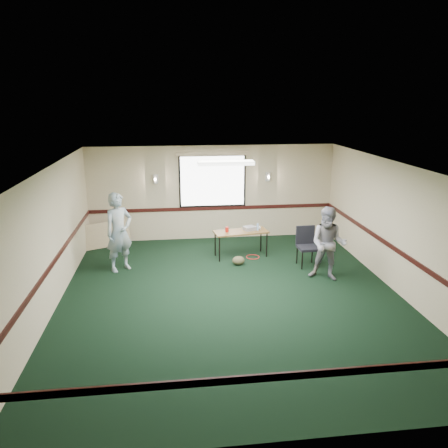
{
  "coord_description": "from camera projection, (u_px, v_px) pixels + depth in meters",
  "views": [
    {
      "loc": [
        -1.17,
        -8.19,
        3.98
      ],
      "look_at": [
        0.0,
        1.3,
        1.2
      ],
      "focal_mm": 35.0,
      "sensor_mm": 36.0,
      "label": 1
    }
  ],
  "objects": [
    {
      "name": "cable_coil",
      "position": [
        253.0,
        257.0,
        11.29
      ],
      "size": [
        0.42,
        0.42,
        0.02
      ],
      "primitive_type": "torus",
      "rotation": [
        0.0,
        0.0,
        -0.27
      ],
      "color": "red",
      "rests_on": "ground"
    },
    {
      "name": "folding_table",
      "position": [
        241.0,
        233.0,
        11.19
      ],
      "size": [
        1.43,
        0.74,
        0.68
      ],
      "rotation": [
        0.0,
        0.0,
        0.15
      ],
      "color": "#563C18",
      "rests_on": "ground"
    },
    {
      "name": "water_bottle",
      "position": [
        258.0,
        227.0,
        11.22
      ],
      "size": [
        0.05,
        0.05,
        0.18
      ],
      "primitive_type": "cylinder",
      "color": "#81A6D3",
      "rests_on": "folding_table"
    },
    {
      "name": "room_shell",
      "position": [
        220.0,
        200.0,
        10.63
      ],
      "size": [
        8.0,
        8.02,
        8.0
      ],
      "color": "#C8B390",
      "rests_on": "ground"
    },
    {
      "name": "conference_chair",
      "position": [
        307.0,
        243.0,
        10.66
      ],
      "size": [
        0.49,
        0.51,
        0.96
      ],
      "rotation": [
        0.0,
        0.0,
        0.04
      ],
      "color": "black",
      "rests_on": "ground"
    },
    {
      "name": "game_console",
      "position": [
        257.0,
        228.0,
        11.38
      ],
      "size": [
        0.2,
        0.17,
        0.05
      ],
      "primitive_type": "cube",
      "rotation": [
        0.0,
        0.0,
        -0.1
      ],
      "color": "silver",
      "rests_on": "folding_table"
    },
    {
      "name": "person_left",
      "position": [
        119.0,
        232.0,
        10.22
      ],
      "size": [
        0.82,
        0.77,
        1.88
      ],
      "primitive_type": "imported",
      "rotation": [
        0.0,
        0.0,
        0.64
      ],
      "color": "teal",
      "rests_on": "ground"
    },
    {
      "name": "ground",
      "position": [
        232.0,
        297.0,
        9.05
      ],
      "size": [
        8.0,
        8.0,
        0.0
      ],
      "primitive_type": "plane",
      "color": "black",
      "rests_on": "ground"
    },
    {
      "name": "person_right",
      "position": [
        328.0,
        244.0,
        9.71
      ],
      "size": [
        1.02,
        0.94,
        1.68
      ],
      "primitive_type": "imported",
      "rotation": [
        0.0,
        0.0,
        -0.47
      ],
      "color": "#7484B5",
      "rests_on": "ground"
    },
    {
      "name": "red_cup",
      "position": [
        227.0,
        229.0,
        11.09
      ],
      "size": [
        0.09,
        0.09,
        0.13
      ],
      "primitive_type": "cylinder",
      "color": "#AB140B",
      "rests_on": "folding_table"
    },
    {
      "name": "projector",
      "position": [
        250.0,
        228.0,
        11.25
      ],
      "size": [
        0.35,
        0.32,
        0.1
      ],
      "primitive_type": "cube",
      "rotation": [
        0.0,
        0.0,
        0.36
      ],
      "color": "#95959D",
      "rests_on": "folding_table"
    },
    {
      "name": "duffel_bag",
      "position": [
        238.0,
        261.0,
        10.75
      ],
      "size": [
        0.31,
        0.24,
        0.22
      ],
      "primitive_type": "ellipsoid",
      "rotation": [
        0.0,
        0.0,
        -0.01
      ],
      "color": "#3F3A24",
      "rests_on": "ground"
    },
    {
      "name": "folded_table",
      "position": [
        106.0,
        235.0,
        12.0
      ],
      "size": [
        1.31,
        0.74,
        0.69
      ],
      "primitive_type": "cube",
      "rotation": [
        -0.21,
        0.0,
        0.42
      ],
      "color": "tan",
      "rests_on": "ground"
    }
  ]
}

